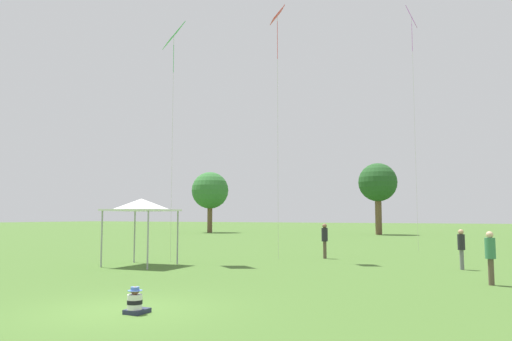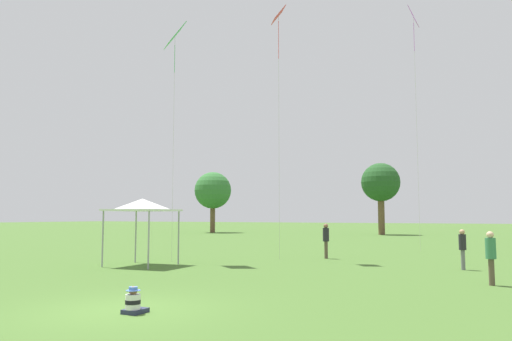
{
  "view_description": "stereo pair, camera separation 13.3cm",
  "coord_description": "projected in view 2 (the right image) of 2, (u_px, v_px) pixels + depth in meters",
  "views": [
    {
      "loc": [
        8.17,
        -9.22,
        2.2
      ],
      "look_at": [
        0.16,
        6.57,
        3.82
      ],
      "focal_mm": 35.0,
      "sensor_mm": 36.0,
      "label": 1
    },
    {
      "loc": [
        8.29,
        -9.15,
        2.2
      ],
      "look_at": [
        0.16,
        6.57,
        3.82
      ],
      "focal_mm": 35.0,
      "sensor_mm": 36.0,
      "label": 2
    }
  ],
  "objects": [
    {
      "name": "seated_toddler",
      "position": [
        134.0,
        303.0,
        11.29
      ],
      "size": [
        0.44,
        0.54,
        0.61
      ],
      "rotation": [
        0.0,
        0.0,
        0.05
      ],
      "color": "#282D47",
      "rests_on": "ground"
    },
    {
      "name": "distant_tree_0",
      "position": [
        381.0,
        183.0,
        59.88
      ],
      "size": [
        4.62,
        4.62,
        8.57
      ],
      "color": "brown",
      "rests_on": "ground"
    },
    {
      "name": "kite_3",
      "position": [
        175.0,
        39.0,
        25.44
      ],
      "size": [
        1.64,
        1.57,
        11.97
      ],
      "rotation": [
        0.0,
        0.0,
        4.8
      ],
      "color": "green",
      "rests_on": "ground"
    },
    {
      "name": "kite_2",
      "position": [
        278.0,
        24.0,
        26.68
      ],
      "size": [
        1.1,
        1.17,
        13.35
      ],
      "rotation": [
        0.0,
        0.0,
        4.57
      ],
      "color": "red",
      "rests_on": "ground"
    },
    {
      "name": "distant_tree_2",
      "position": [
        213.0,
        191.0,
        67.44
      ],
      "size": [
        4.95,
        4.95,
        8.15
      ],
      "color": "brown",
      "rests_on": "ground"
    },
    {
      "name": "kite_7",
      "position": [
        414.0,
        23.0,
        32.49
      ],
      "size": [
        0.52,
        1.28,
        15.79
      ],
      "rotation": [
        0.0,
        0.0,
        0.77
      ],
      "color": "#B738C6",
      "rests_on": "ground"
    },
    {
      "name": "person_standing_4",
      "position": [
        491.0,
        253.0,
        15.93
      ],
      "size": [
        0.43,
        0.43,
        1.71
      ],
      "rotation": [
        0.0,
        0.0,
        2.7
      ],
      "color": "brown",
      "rests_on": "ground"
    },
    {
      "name": "canopy_tent",
      "position": [
        142.0,
        205.0,
        22.42
      ],
      "size": [
        2.85,
        2.85,
        2.98
      ],
      "rotation": [
        0.0,
        0.0,
        0.08
      ],
      "color": "white",
      "rests_on": "ground"
    },
    {
      "name": "person_standing_0",
      "position": [
        326.0,
        237.0,
        25.97
      ],
      "size": [
        0.38,
        0.38,
        1.81
      ],
      "rotation": [
        0.0,
        0.0,
        2.97
      ],
      "color": "brown",
      "rests_on": "ground"
    },
    {
      "name": "person_standing_3",
      "position": [
        463.0,
        245.0,
        20.51
      ],
      "size": [
        0.35,
        0.35,
        1.65
      ],
      "rotation": [
        0.0,
        0.0,
        4.95
      ],
      "color": "slate",
      "rests_on": "ground"
    },
    {
      "name": "ground_plane",
      "position": [
        121.0,
        310.0,
        11.69
      ],
      "size": [
        300.0,
        300.0,
        0.0
      ],
      "primitive_type": "plane",
      "color": "#426628"
    }
  ]
}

